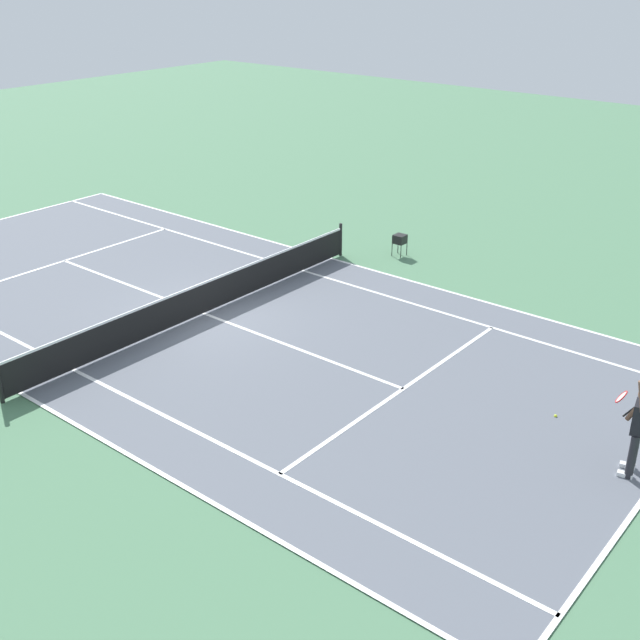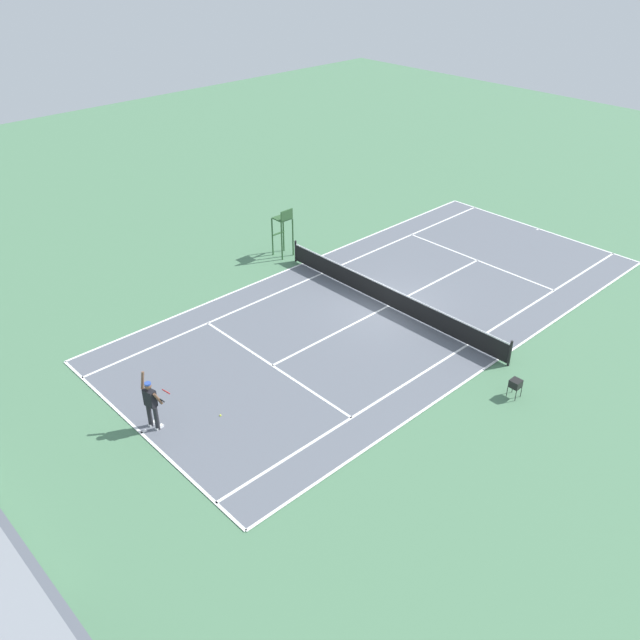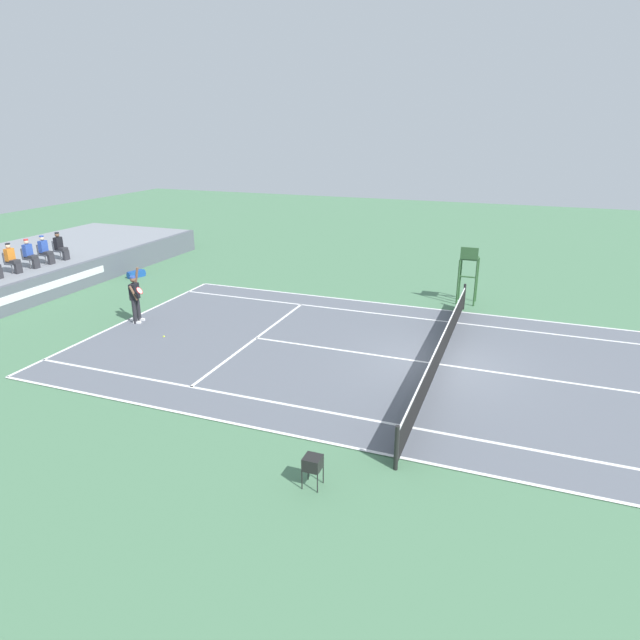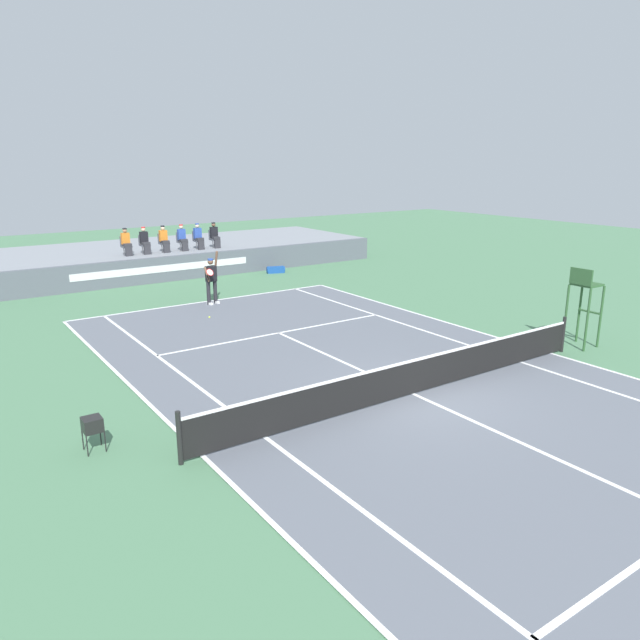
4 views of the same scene
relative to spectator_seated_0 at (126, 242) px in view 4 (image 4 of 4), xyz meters
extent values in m
plane|color=#4C7A56|center=(1.23, -18.13, -1.78)|extent=(80.00, 80.00, 0.00)
cube|color=slate|center=(1.23, -18.13, -1.77)|extent=(10.98, 23.78, 0.02)
cube|color=white|center=(1.23, -6.24, -1.76)|extent=(10.98, 0.10, 0.01)
cube|color=white|center=(-4.26, -18.13, -1.76)|extent=(0.10, 23.78, 0.01)
cube|color=white|center=(6.72, -18.13, -1.76)|extent=(0.10, 23.78, 0.01)
cube|color=white|center=(-2.88, -18.13, -1.76)|extent=(0.10, 23.78, 0.01)
cube|color=white|center=(5.34, -18.13, -1.76)|extent=(0.10, 23.78, 0.01)
cube|color=white|center=(1.23, -11.73, -1.76)|extent=(8.22, 0.10, 0.01)
cube|color=white|center=(1.23, -18.13, -1.76)|extent=(0.10, 12.80, 0.01)
cube|color=white|center=(1.23, -6.34, -1.76)|extent=(0.10, 0.20, 0.01)
cylinder|color=black|center=(-4.71, -18.13, -1.25)|extent=(0.10, 0.10, 1.07)
cylinder|color=black|center=(7.17, -18.13, -1.25)|extent=(0.10, 0.10, 1.07)
cube|color=black|center=(1.23, -18.13, -1.30)|extent=(11.78, 0.02, 0.84)
cube|color=white|center=(1.23, -18.13, -0.88)|extent=(11.78, 0.03, 0.06)
cube|color=#565B66|center=(1.23, -1.36, -1.20)|extent=(23.98, 0.24, 1.17)
cube|color=silver|center=(1.23, -1.49, -1.14)|extent=(8.39, 0.01, 0.32)
cube|color=gray|center=(1.23, 2.39, -1.20)|extent=(23.98, 7.26, 1.17)
cube|color=#474C56|center=(0.00, 0.02, -0.20)|extent=(0.44, 0.44, 0.06)
cube|color=#474C56|center=(0.00, 0.22, 0.05)|extent=(0.44, 0.06, 0.44)
cylinder|color=#4C4C51|center=(0.18, -0.13, -0.42)|extent=(0.04, 0.04, 0.38)
cylinder|color=#4C4C51|center=(-0.18, -0.13, -0.42)|extent=(0.04, 0.04, 0.38)
cube|color=#2D2D33|center=(0.00, -0.08, -0.12)|extent=(0.34, 0.44, 0.16)
cube|color=#2D2D33|center=(0.00, -0.28, -0.39)|extent=(0.30, 0.14, 0.44)
cube|color=orange|center=(0.00, 0.08, 0.17)|extent=(0.36, 0.22, 0.52)
sphere|color=#A37556|center=(0.00, 0.08, 0.54)|extent=(0.20, 0.20, 0.20)
cylinder|color=black|center=(0.00, 0.08, 0.63)|extent=(0.19, 0.19, 0.05)
cube|color=#474C56|center=(0.87, 0.02, -0.20)|extent=(0.44, 0.44, 0.06)
cube|color=#474C56|center=(0.87, 0.22, 0.05)|extent=(0.44, 0.06, 0.44)
cylinder|color=#4C4C51|center=(1.05, -0.13, -0.42)|extent=(0.04, 0.04, 0.38)
cylinder|color=#4C4C51|center=(0.70, -0.13, -0.42)|extent=(0.04, 0.04, 0.38)
cube|color=#2D2D33|center=(0.87, -0.08, -0.12)|extent=(0.34, 0.44, 0.16)
cube|color=#2D2D33|center=(0.87, -0.28, -0.39)|extent=(0.30, 0.14, 0.44)
cube|color=black|center=(0.87, 0.08, 0.17)|extent=(0.36, 0.22, 0.52)
sphere|color=beige|center=(0.87, 0.08, 0.54)|extent=(0.20, 0.20, 0.20)
cylinder|color=red|center=(0.87, 0.08, 0.63)|extent=(0.19, 0.19, 0.05)
cube|color=#474C56|center=(1.82, 0.02, -0.20)|extent=(0.44, 0.44, 0.06)
cube|color=#474C56|center=(1.82, 0.22, 0.05)|extent=(0.44, 0.06, 0.44)
cylinder|color=#4C4C51|center=(2.00, -0.13, -0.42)|extent=(0.04, 0.04, 0.38)
cylinder|color=#4C4C51|center=(1.64, -0.13, -0.42)|extent=(0.04, 0.04, 0.38)
cube|color=#2D2D33|center=(1.82, -0.08, -0.12)|extent=(0.34, 0.44, 0.16)
cube|color=#2D2D33|center=(1.82, -0.28, -0.39)|extent=(0.30, 0.14, 0.44)
cube|color=orange|center=(1.82, 0.08, 0.17)|extent=(0.36, 0.22, 0.52)
sphere|color=beige|center=(1.82, 0.08, 0.54)|extent=(0.20, 0.20, 0.20)
cylinder|color=black|center=(1.82, 0.08, 0.63)|extent=(0.19, 0.19, 0.05)
cube|color=#474C56|center=(2.75, 0.02, -0.20)|extent=(0.44, 0.44, 0.06)
cube|color=#474C56|center=(2.75, 0.22, 0.05)|extent=(0.44, 0.06, 0.44)
cylinder|color=#4C4C51|center=(2.92, -0.13, -0.42)|extent=(0.04, 0.04, 0.38)
cylinder|color=#4C4C51|center=(2.57, -0.13, -0.42)|extent=(0.04, 0.04, 0.38)
cube|color=#2D2D33|center=(2.75, -0.08, -0.12)|extent=(0.34, 0.44, 0.16)
cube|color=#2D2D33|center=(2.75, -0.28, -0.39)|extent=(0.30, 0.14, 0.44)
cube|color=#2D4CA8|center=(2.75, 0.08, 0.17)|extent=(0.36, 0.22, 0.52)
sphere|color=beige|center=(2.75, 0.08, 0.54)|extent=(0.20, 0.20, 0.20)
cylinder|color=red|center=(2.75, 0.08, 0.63)|extent=(0.19, 0.19, 0.05)
cube|color=#474C56|center=(3.59, 0.02, -0.20)|extent=(0.44, 0.44, 0.06)
cube|color=#474C56|center=(3.59, 0.22, 0.05)|extent=(0.44, 0.06, 0.44)
cylinder|color=#4C4C51|center=(3.77, -0.13, -0.42)|extent=(0.04, 0.04, 0.38)
cylinder|color=#4C4C51|center=(3.42, -0.13, -0.42)|extent=(0.04, 0.04, 0.38)
cube|color=#2D2D33|center=(3.59, -0.08, -0.12)|extent=(0.34, 0.44, 0.16)
cube|color=#2D2D33|center=(3.59, -0.28, -0.39)|extent=(0.30, 0.14, 0.44)
cube|color=#2D4CA8|center=(3.59, 0.08, 0.17)|extent=(0.36, 0.22, 0.52)
sphere|color=beige|center=(3.59, 0.08, 0.54)|extent=(0.20, 0.20, 0.20)
cylinder|color=#2D4CA8|center=(3.59, 0.08, 0.63)|extent=(0.19, 0.19, 0.05)
cube|color=#474C56|center=(4.47, 0.02, -0.20)|extent=(0.44, 0.44, 0.06)
cube|color=#474C56|center=(4.47, 0.22, 0.05)|extent=(0.44, 0.06, 0.44)
cylinder|color=#4C4C51|center=(4.65, -0.13, -0.42)|extent=(0.04, 0.04, 0.38)
cylinder|color=#4C4C51|center=(4.30, -0.13, -0.42)|extent=(0.04, 0.04, 0.38)
cube|color=#2D2D33|center=(4.47, -0.08, -0.12)|extent=(0.34, 0.44, 0.16)
cube|color=#2D2D33|center=(4.47, -0.28, -0.39)|extent=(0.30, 0.14, 0.44)
cube|color=black|center=(4.47, 0.08, 0.17)|extent=(0.36, 0.22, 0.52)
sphere|color=brown|center=(4.47, 0.08, 0.54)|extent=(0.20, 0.20, 0.20)
cylinder|color=black|center=(4.47, 0.08, 0.63)|extent=(0.19, 0.19, 0.05)
cylinder|color=#232328|center=(1.33, -6.68, -1.32)|extent=(0.15, 0.15, 0.92)
cylinder|color=#232328|center=(1.02, -6.75, -1.32)|extent=(0.15, 0.15, 0.92)
cube|color=white|center=(1.35, -6.74, -1.73)|extent=(0.18, 0.30, 0.10)
cube|color=white|center=(1.03, -6.80, -1.73)|extent=(0.18, 0.30, 0.10)
cube|color=black|center=(1.18, -6.71, -0.56)|extent=(0.44, 0.32, 0.60)
sphere|color=brown|center=(1.18, -6.71, -0.09)|extent=(0.22, 0.22, 0.22)
cylinder|color=#2D4CA8|center=(1.18, -6.71, 0.00)|extent=(0.21, 0.21, 0.06)
cylinder|color=brown|center=(1.44, -6.69, 0.00)|extent=(0.13, 0.23, 0.61)
cylinder|color=brown|center=(0.94, -6.86, -0.54)|extent=(0.16, 0.34, 0.56)
cylinder|color=black|center=(0.93, -6.99, -0.67)|extent=(0.08, 0.19, 0.25)
torus|color=red|center=(0.93, -7.17, -0.41)|extent=(0.34, 0.25, 0.26)
cylinder|color=silver|center=(0.93, -7.17, -0.41)|extent=(0.30, 0.21, 0.22)
sphere|color=#D1E533|center=(0.18, -8.61, -1.75)|extent=(0.07, 0.07, 0.07)
cylinder|color=#2D562D|center=(8.46, -17.78, -0.83)|extent=(0.07, 0.07, 1.90)
cylinder|color=#2D562D|center=(8.46, -18.48, -0.83)|extent=(0.07, 0.07, 1.90)
cylinder|color=#2D562D|center=(7.76, -17.78, -0.83)|extent=(0.07, 0.07, 1.90)
cylinder|color=#2D562D|center=(7.76, -18.48, -0.83)|extent=(0.07, 0.07, 1.90)
cube|color=#2D562D|center=(8.11, -18.13, 0.15)|extent=(0.70, 0.70, 0.06)
cube|color=#2D562D|center=(7.76, -18.13, 0.42)|extent=(0.06, 0.70, 0.48)
cube|color=#2D562D|center=(8.43, -18.13, -0.74)|extent=(0.10, 0.70, 0.04)
cube|color=#194799|center=(6.62, -2.38, -1.62)|extent=(0.90, 0.56, 0.32)
cylinder|color=#194799|center=(6.22, -2.25, -1.62)|extent=(0.15, 0.32, 0.32)
cylinder|color=#194799|center=(7.02, -2.50, -1.62)|extent=(0.15, 0.32, 0.32)
cube|color=black|center=(-5.89, -16.66, -1.22)|extent=(0.36, 0.36, 0.28)
cylinder|color=black|center=(-6.06, -16.83, -1.57)|extent=(0.02, 0.02, 0.42)
cylinder|color=black|center=(-5.72, -16.83, -1.57)|extent=(0.02, 0.02, 0.42)
cylinder|color=black|center=(-6.06, -16.49, -1.57)|extent=(0.02, 0.02, 0.42)
cylinder|color=black|center=(-5.72, -16.49, -1.57)|extent=(0.02, 0.02, 0.42)
ellipsoid|color=#D1E533|center=(-5.89, -16.66, -1.14)|extent=(0.30, 0.30, 0.12)
camera|label=1|loc=(14.28, -3.45, 7.02)|focal=44.52mm
camera|label=2|loc=(-14.83, 0.91, 12.62)|focal=37.80mm
camera|label=3|loc=(-14.87, -20.21, 5.28)|focal=30.95mm
camera|label=4|loc=(-8.27, -27.88, 3.75)|focal=33.39mm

